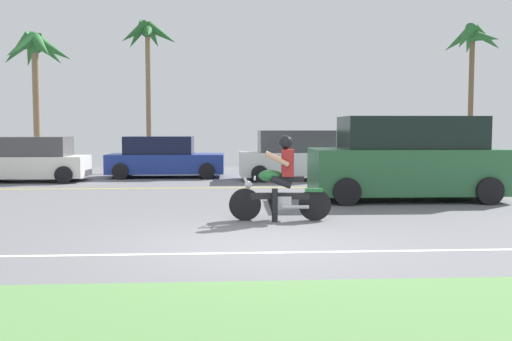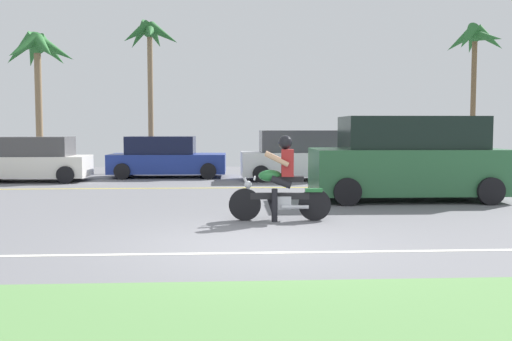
# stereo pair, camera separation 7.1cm
# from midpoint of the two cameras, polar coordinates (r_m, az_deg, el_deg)

# --- Properties ---
(ground) EXTENTS (56.00, 30.00, 0.04)m
(ground) POSITION_cam_midpoint_polar(r_m,az_deg,el_deg) (11.68, -0.39, -4.59)
(ground) COLOR slate
(lane_line_near) EXTENTS (50.40, 0.12, 0.01)m
(lane_line_near) POSITION_cam_midpoint_polar(r_m,az_deg,el_deg) (8.25, 0.84, -8.13)
(lane_line_near) COLOR silver
(lane_line_near) RESTS_ON ground
(lane_line_far) EXTENTS (50.40, 0.12, 0.01)m
(lane_line_far) POSITION_cam_midpoint_polar(r_m,az_deg,el_deg) (17.11, -1.31, -1.71)
(lane_line_far) COLOR yellow
(lane_line_far) RESTS_ON ground
(motorcyclist) EXTENTS (1.95, 0.64, 1.63)m
(motorcyclist) POSITION_cam_midpoint_polar(r_m,az_deg,el_deg) (11.01, 2.64, -1.41)
(motorcyclist) COLOR black
(motorcyclist) RESTS_ON ground
(suv_nearby) EXTENTS (4.83, 2.19, 2.05)m
(suv_nearby) POSITION_cam_midpoint_polar(r_m,az_deg,el_deg) (14.62, 14.97, 1.02)
(suv_nearby) COLOR #2D663D
(suv_nearby) RESTS_ON ground
(parked_car_0) EXTENTS (3.77, 1.99, 1.48)m
(parked_car_0) POSITION_cam_midpoint_polar(r_m,az_deg,el_deg) (20.56, -21.09, 0.93)
(parked_car_0) COLOR white
(parked_car_0) RESTS_ON ground
(parked_car_1) EXTENTS (4.16, 2.07, 1.47)m
(parked_car_1) POSITION_cam_midpoint_polar(r_m,az_deg,el_deg) (21.09, -8.78, 1.23)
(parked_car_1) COLOR navy
(parked_car_1) RESTS_ON ground
(parked_car_2) EXTENTS (4.33, 1.93, 1.69)m
(parked_car_2) POSITION_cam_midpoint_polar(r_m,az_deg,el_deg) (19.79, 4.69, 1.34)
(parked_car_2) COLOR silver
(parked_car_2) RESTS_ON ground
(palm_tree_0) EXTENTS (2.40, 2.50, 6.16)m
(palm_tree_0) POSITION_cam_midpoint_polar(r_m,az_deg,el_deg) (24.16, -10.41, 12.18)
(palm_tree_0) COLOR #846B4C
(palm_tree_0) RESTS_ON ground
(palm_tree_1) EXTENTS (3.06, 2.86, 5.72)m
(palm_tree_1) POSITION_cam_midpoint_polar(r_m,az_deg,el_deg) (25.47, -20.65, 10.60)
(palm_tree_1) COLOR #846B4C
(palm_tree_1) RESTS_ON ground
(palm_tree_2) EXTENTS (2.49, 2.62, 6.15)m
(palm_tree_2) POSITION_cam_midpoint_polar(r_m,az_deg,el_deg) (26.45, 20.89, 11.34)
(palm_tree_2) COLOR brown
(palm_tree_2) RESTS_ON ground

